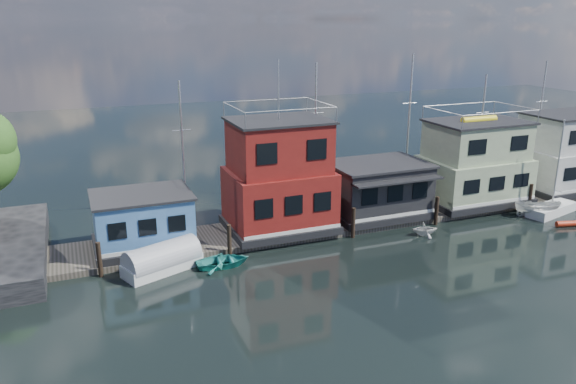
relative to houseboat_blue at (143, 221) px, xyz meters
name	(u,v)px	position (x,y,z in m)	size (l,w,h in m)	color
ground	(487,282)	(18.00, -12.00, -2.21)	(160.00, 160.00, 0.00)	black
dock	(381,215)	(18.00, 0.00, -2.01)	(48.00, 5.00, 0.40)	#595147
houseboat_blue	(143,221)	(0.00, 0.00, 0.00)	(6.40, 4.90, 3.66)	black
houseboat_red	(279,178)	(9.50, 0.00, 1.90)	(7.40, 5.90, 11.86)	black
houseboat_dark	(377,189)	(17.50, -0.02, 0.21)	(7.40, 6.10, 4.06)	black
houseboat_green	(474,164)	(26.50, 0.00, 1.34)	(8.40, 5.90, 7.03)	black
houseboat_white	(567,153)	(36.50, 0.00, 1.33)	(8.40, 5.90, 6.66)	black
pilings	(398,216)	(17.67, -2.80, -1.11)	(42.28, 0.28, 2.20)	#2D2116
background_masts	(396,130)	(22.76, 6.00, 3.35)	(36.40, 0.16, 12.00)	silver
day_sailer	(551,209)	(30.97, -4.16, -1.77)	(5.03, 2.78, 7.54)	white
dinghy_teal	(223,261)	(4.19, -4.08, -1.86)	(2.40, 3.37, 0.70)	teal
tarp_runabout	(162,260)	(0.58, -3.37, -1.48)	(5.12, 3.47, 1.94)	silver
motorboat	(537,209)	(29.37, -4.28, -1.54)	(1.29, 3.44, 1.33)	silver
dinghy_white	(425,229)	(18.96, -4.31, -1.71)	(1.63, 1.89, 1.00)	silver
red_kayak	(575,223)	(30.46, -6.89, -1.99)	(0.43, 0.43, 2.93)	red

